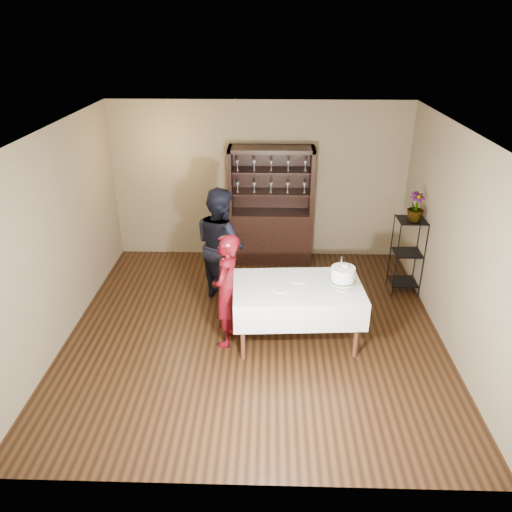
{
  "coord_description": "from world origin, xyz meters",
  "views": [
    {
      "loc": [
        0.19,
        -5.71,
        3.87
      ],
      "look_at": [
        0.01,
        0.1,
        1.09
      ],
      "focal_mm": 35.0,
      "sensor_mm": 36.0,
      "label": 1
    }
  ],
  "objects_px": {
    "cake": "(343,275)",
    "man": "(221,244)",
    "plant_etagere": "(407,253)",
    "cake_table": "(297,299)",
    "woman": "(226,291)",
    "potted_plant": "(416,207)",
    "china_hutch": "(270,224)"
  },
  "relations": [
    {
      "from": "cake_table",
      "to": "potted_plant",
      "type": "height_order",
      "value": "potted_plant"
    },
    {
      "from": "china_hutch",
      "to": "woman",
      "type": "distance_m",
      "value": 2.56
    },
    {
      "from": "cake_table",
      "to": "cake",
      "type": "relative_size",
      "value": 3.68
    },
    {
      "from": "china_hutch",
      "to": "woman",
      "type": "xyz_separation_m",
      "value": [
        -0.55,
        -2.5,
        0.1
      ]
    },
    {
      "from": "cake_table",
      "to": "potted_plant",
      "type": "bearing_deg",
      "value": 37.51
    },
    {
      "from": "china_hutch",
      "to": "man",
      "type": "distance_m",
      "value": 1.5
    },
    {
      "from": "cake",
      "to": "man",
      "type": "bearing_deg",
      "value": 143.68
    },
    {
      "from": "plant_etagere",
      "to": "cake_table",
      "type": "relative_size",
      "value": 0.71
    },
    {
      "from": "china_hutch",
      "to": "potted_plant",
      "type": "relative_size",
      "value": 4.65
    },
    {
      "from": "cake_table",
      "to": "man",
      "type": "distance_m",
      "value": 1.6
    },
    {
      "from": "woman",
      "to": "potted_plant",
      "type": "distance_m",
      "value": 3.06
    },
    {
      "from": "plant_etagere",
      "to": "man",
      "type": "relative_size",
      "value": 0.7
    },
    {
      "from": "plant_etagere",
      "to": "woman",
      "type": "relative_size",
      "value": 0.79
    },
    {
      "from": "cake_table",
      "to": "woman",
      "type": "relative_size",
      "value": 1.11
    },
    {
      "from": "plant_etagere",
      "to": "man",
      "type": "bearing_deg",
      "value": -175.15
    },
    {
      "from": "china_hutch",
      "to": "plant_etagere",
      "type": "distance_m",
      "value": 2.33
    },
    {
      "from": "cake_table",
      "to": "man",
      "type": "height_order",
      "value": "man"
    },
    {
      "from": "plant_etagere",
      "to": "cake_table",
      "type": "bearing_deg",
      "value": -141.26
    },
    {
      "from": "china_hutch",
      "to": "cake_table",
      "type": "distance_m",
      "value": 2.46
    },
    {
      "from": "man",
      "to": "cake",
      "type": "relative_size",
      "value": 3.76
    },
    {
      "from": "potted_plant",
      "to": "woman",
      "type": "bearing_deg",
      "value": -152.15
    },
    {
      "from": "potted_plant",
      "to": "plant_etagere",
      "type": "bearing_deg",
      "value": 110.21
    },
    {
      "from": "china_hutch",
      "to": "plant_etagere",
      "type": "relative_size",
      "value": 1.67
    },
    {
      "from": "plant_etagere",
      "to": "cake",
      "type": "xyz_separation_m",
      "value": [
        -1.18,
        -1.44,
        0.35
      ]
    },
    {
      "from": "cake_table",
      "to": "potted_plant",
      "type": "xyz_separation_m",
      "value": [
        1.75,
        1.34,
        0.78
      ]
    },
    {
      "from": "plant_etagere",
      "to": "woman",
      "type": "bearing_deg",
      "value": -151.21
    },
    {
      "from": "china_hutch",
      "to": "cake",
      "type": "bearing_deg",
      "value": -70.16
    },
    {
      "from": "cake_table",
      "to": "potted_plant",
      "type": "distance_m",
      "value": 2.33
    },
    {
      "from": "china_hutch",
      "to": "woman",
      "type": "relative_size",
      "value": 1.31
    },
    {
      "from": "cake",
      "to": "potted_plant",
      "type": "relative_size",
      "value": 1.06
    },
    {
      "from": "woman",
      "to": "man",
      "type": "relative_size",
      "value": 0.88
    },
    {
      "from": "man",
      "to": "cake",
      "type": "height_order",
      "value": "man"
    }
  ]
}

